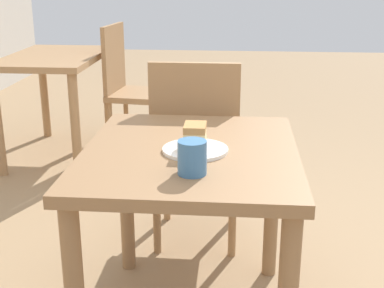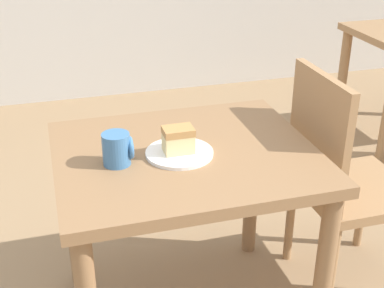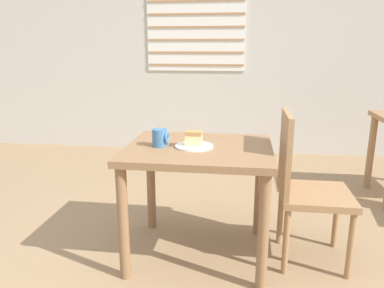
{
  "view_description": "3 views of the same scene",
  "coord_description": "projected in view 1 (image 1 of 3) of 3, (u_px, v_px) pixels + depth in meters",
  "views": [
    {
      "loc": [
        -1.66,
        0.42,
        1.29
      ],
      "look_at": [
        0.03,
        0.57,
        0.73
      ],
      "focal_mm": 50.0,
      "sensor_mm": 36.0,
      "label": 1
    },
    {
      "loc": [
        -0.36,
        -0.94,
        1.5
      ],
      "look_at": [
        0.05,
        0.51,
        0.76
      ],
      "focal_mm": 50.0,
      "sensor_mm": 36.0,
      "label": 2
    },
    {
      "loc": [
        0.3,
        -1.54,
        1.27
      ],
      "look_at": [
        0.02,
        0.52,
        0.73
      ],
      "focal_mm": 35.0,
      "sensor_mm": 36.0,
      "label": 3
    }
  ],
  "objects": [
    {
      "name": "chair_far_corner",
      "position": [
        131.0,
        85.0,
        3.8
      ],
      "size": [
        0.46,
        0.46,
        0.91
      ],
      "rotation": [
        0.0,
        0.0,
        -0.12
      ],
      "color": "#9E754C",
      "rests_on": "ground_plane"
    },
    {
      "name": "dining_table_far",
      "position": [
        55.0,
        73.0,
        3.68
      ],
      "size": [
        0.95,
        0.6,
        0.72
      ],
      "color": "#9E754C",
      "rests_on": "ground_plane"
    },
    {
      "name": "chair_near_window",
      "position": [
        196.0,
        149.0,
        2.47
      ],
      "size": [
        0.41,
        0.41,
        0.91
      ],
      "rotation": [
        0.0,
        0.0,
        1.57
      ],
      "color": "#9E754C",
      "rests_on": "ground_plane"
    },
    {
      "name": "coffee_mug",
      "position": [
        192.0,
        157.0,
        1.58
      ],
      "size": [
        0.1,
        0.09,
        0.1
      ],
      "color": "teal",
      "rests_on": "dining_table_near"
    },
    {
      "name": "cake_slice",
      "position": [
        195.0,
        136.0,
        1.77
      ],
      "size": [
        0.1,
        0.07,
        0.08
      ],
      "color": "#E5CC89",
      "rests_on": "plate"
    },
    {
      "name": "plate",
      "position": [
        195.0,
        150.0,
        1.79
      ],
      "size": [
        0.22,
        0.22,
        0.01
      ],
      "color": "white",
      "rests_on": "dining_table_near"
    },
    {
      "name": "dining_table_near",
      "position": [
        191.0,
        181.0,
        1.85
      ],
      "size": [
        0.86,
        0.73,
        0.7
      ],
      "color": "olive",
      "rests_on": "ground_plane"
    }
  ]
}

